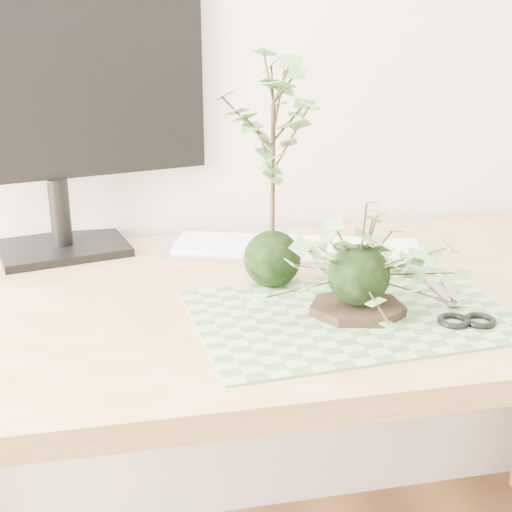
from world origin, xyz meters
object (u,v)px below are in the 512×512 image
ivy_kokedama (360,247)px  monitor (49,94)px  desk (279,339)px  maple_kokedama (273,119)px  keyboard (296,249)px

ivy_kokedama → monitor: bearing=138.2°
desk → maple_kokedama: size_ratio=3.94×
desk → ivy_kokedama: bearing=-50.5°
desk → keyboard: (0.08, 0.18, 0.10)m
desk → maple_kokedama: 0.37m
maple_kokedama → keyboard: bearing=61.4°
ivy_kokedama → maple_kokedama: (-0.10, 0.15, 0.17)m
desk → ivy_kokedama: 0.25m
ivy_kokedama → maple_kokedama: bearing=124.7°
desk → keyboard: keyboard is taller
keyboard → desk: bearing=-94.6°
ivy_kokedama → monitor: size_ratio=0.56×
ivy_kokedama → maple_kokedama: size_ratio=0.81×
maple_kokedama → monitor: bearing=143.6°
monitor → keyboard: bearing=-27.5°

